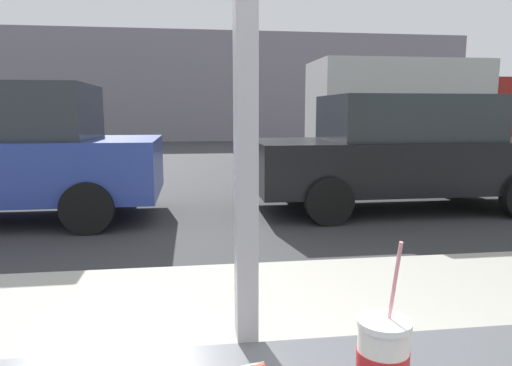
{
  "coord_description": "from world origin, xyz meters",
  "views": [
    {
      "loc": [
        -0.12,
        -0.98,
        1.48
      ],
      "look_at": [
        0.44,
        3.1,
        0.84
      ],
      "focal_mm": 32.45,
      "sensor_mm": 36.0,
      "label": 1
    }
  ],
  "objects_px": {
    "parked_car_blue": "(2,153)",
    "box_truck": "(421,109)",
    "parked_car_black": "(402,152)",
    "soda_cup_right": "(383,360)"
  },
  "relations": [
    {
      "from": "parked_car_blue",
      "to": "box_truck",
      "type": "xyz_separation_m",
      "value": [
        8.79,
        5.52,
        0.62
      ]
    },
    {
      "from": "parked_car_blue",
      "to": "parked_car_black",
      "type": "distance_m",
      "value": 5.69
    },
    {
      "from": "parked_car_blue",
      "to": "box_truck",
      "type": "height_order",
      "value": "box_truck"
    },
    {
      "from": "soda_cup_right",
      "to": "box_truck",
      "type": "distance_m",
      "value": 12.83
    },
    {
      "from": "soda_cup_right",
      "to": "box_truck",
      "type": "relative_size",
      "value": 0.05
    },
    {
      "from": "parked_car_black",
      "to": "box_truck",
      "type": "distance_m",
      "value": 6.37
    },
    {
      "from": "soda_cup_right",
      "to": "parked_car_black",
      "type": "height_order",
      "value": "parked_car_black"
    },
    {
      "from": "parked_car_blue",
      "to": "box_truck",
      "type": "relative_size",
      "value": 0.67
    },
    {
      "from": "parked_car_black",
      "to": "box_truck",
      "type": "height_order",
      "value": "box_truck"
    },
    {
      "from": "soda_cup_right",
      "to": "box_truck",
      "type": "height_order",
      "value": "box_truck"
    }
  ]
}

